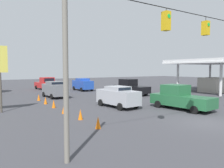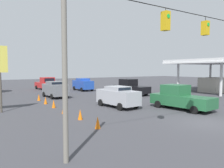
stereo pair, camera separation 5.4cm
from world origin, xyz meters
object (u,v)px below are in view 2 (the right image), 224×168
object	(u,v)px
sedan_grey_withflow_far	(55,89)
traffic_cone_fifth	(46,100)
pickup_truck_red_withflow_deep	(46,84)
traffic_cone_nearest	(98,122)
sedan_blue_oncoming_deep	(83,84)
sedan_silver_withflow_mid	(118,96)
traffic_cone_fourth	(54,104)
traffic_cone_third	(64,109)
overhead_signal_span	(221,51)
traffic_cone_farthest	(39,97)
pickup_truck_green_crossing_near	(180,98)
gas_station	(215,69)
pickup_truck_black_oncoming_far	(131,87)
traffic_cone_second	(80,114)

from	to	relation	value
sedan_grey_withflow_far	traffic_cone_fifth	distance (m)	5.21
pickup_truck_red_withflow_deep	traffic_cone_nearest	bearing A→B (deg)	79.98
sedan_blue_oncoming_deep	pickup_truck_red_withflow_deep	world-z (taller)	pickup_truck_red_withflow_deep
sedan_silver_withflow_mid	traffic_cone_fourth	distance (m)	5.86
traffic_cone_nearest	traffic_cone_third	world-z (taller)	same
overhead_signal_span	sedan_blue_oncoming_deep	xyz separation A→B (m)	(-2.44, -24.79, -3.56)
sedan_grey_withflow_far	traffic_cone_farthest	world-z (taller)	sedan_grey_withflow_far
sedan_silver_withflow_mid	traffic_cone_fourth	bearing A→B (deg)	-28.83
sedan_silver_withflow_mid	traffic_cone_farthest	distance (m)	9.65
pickup_truck_green_crossing_near	traffic_cone_fifth	bearing A→B (deg)	-45.15
overhead_signal_span	traffic_cone_fourth	distance (m)	14.09
overhead_signal_span	traffic_cone_nearest	size ratio (longest dim) A/B	27.44
traffic_cone_fifth	pickup_truck_red_withflow_deep	bearing A→B (deg)	-106.55
traffic_cone_farthest	gas_station	xyz separation A→B (m)	(-24.97, 5.37, 3.22)
pickup_truck_green_crossing_near	traffic_cone_fifth	distance (m)	12.95
pickup_truck_red_withflow_deep	pickup_truck_black_oncoming_far	xyz separation A→B (m)	(-7.66, 13.53, -0.00)
pickup_truck_black_oncoming_far	traffic_cone_farthest	bearing A→B (deg)	-4.60
sedan_silver_withflow_mid	pickup_truck_green_crossing_near	size ratio (longest dim) A/B	0.80
overhead_signal_span	sedan_grey_withflow_far	distance (m)	19.53
traffic_cone_nearest	traffic_cone_second	world-z (taller)	same
pickup_truck_black_oncoming_far	gas_station	distance (m)	13.79
pickup_truck_green_crossing_near	gas_station	bearing A→B (deg)	-157.36
sedan_blue_oncoming_deep	overhead_signal_span	bearing A→B (deg)	84.39
traffic_cone_fourth	sedan_silver_withflow_mid	bearing A→B (deg)	151.17
overhead_signal_span	gas_station	bearing A→B (deg)	-147.50
pickup_truck_red_withflow_deep	traffic_cone_nearest	size ratio (longest dim) A/B	7.63
traffic_cone_nearest	traffic_cone_fourth	xyz separation A→B (m)	(-0.04, -8.20, 0.00)
pickup_truck_red_withflow_deep	traffic_cone_fifth	world-z (taller)	pickup_truck_red_withflow_deep
sedan_silver_withflow_mid	traffic_cone_farthest	size ratio (longest dim) A/B	6.21
sedan_grey_withflow_far	sedan_silver_withflow_mid	xyz separation A→B (m)	(-2.59, 9.90, -0.03)
gas_station	pickup_truck_black_oncoming_far	bearing A→B (deg)	-18.92
overhead_signal_span	sedan_blue_oncoming_deep	distance (m)	25.16
sedan_silver_withflow_mid	pickup_truck_black_oncoming_far	size ratio (longest dim) A/B	0.82
sedan_grey_withflow_far	traffic_cone_fourth	distance (m)	7.56
sedan_blue_oncoming_deep	traffic_cone_fourth	bearing A→B (deg)	55.15
overhead_signal_span	traffic_cone_second	world-z (taller)	overhead_signal_span
sedan_grey_withflow_far	pickup_truck_green_crossing_near	size ratio (longest dim) A/B	0.77
pickup_truck_black_oncoming_far	traffic_cone_third	distance (m)	14.43
traffic_cone_nearest	traffic_cone_second	distance (m)	2.66
pickup_truck_black_oncoming_far	pickup_truck_green_crossing_near	xyz separation A→B (m)	(3.10, 11.03, -0.00)
sedan_blue_oncoming_deep	traffic_cone_fifth	world-z (taller)	sedan_blue_oncoming_deep
traffic_cone_second	traffic_cone_third	bearing A→B (deg)	-85.30
sedan_grey_withflow_far	gas_station	distance (m)	23.76
overhead_signal_span	pickup_truck_black_oncoming_far	distance (m)	17.37
sedan_grey_withflow_far	gas_station	xyz separation A→B (m)	(-22.54, 7.06, 2.55)
pickup_truck_green_crossing_near	traffic_cone_second	xyz separation A→B (m)	(9.07, -1.06, -0.61)
gas_station	pickup_truck_green_crossing_near	bearing A→B (deg)	22.64
pickup_truck_black_oncoming_far	pickup_truck_green_crossing_near	size ratio (longest dim) A/B	0.98
pickup_truck_green_crossing_near	gas_station	world-z (taller)	gas_station
pickup_truck_red_withflow_deep	traffic_cone_fifth	xyz separation A→B (m)	(4.57, 15.39, -0.61)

